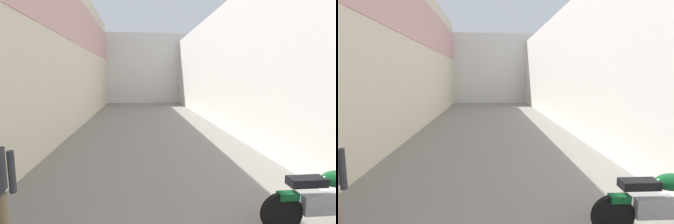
# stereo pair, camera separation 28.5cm
# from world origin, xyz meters

# --- Properties ---
(ground_plane) EXTENTS (39.26, 39.26, 0.00)m
(ground_plane) POSITION_xyz_m (0.00, 9.63, 0.00)
(ground_plane) COLOR gray
(building_left) EXTENTS (0.45, 23.26, 6.51)m
(building_left) POSITION_xyz_m (-3.27, 11.59, 3.29)
(building_left) COLOR beige
(building_left) RESTS_ON ground
(building_right) EXTENTS (0.45, 23.26, 5.22)m
(building_right) POSITION_xyz_m (3.28, 11.63, 2.61)
(building_right) COLOR silver
(building_right) RESTS_ON ground
(building_far_end) EXTENTS (9.15, 2.00, 5.90)m
(building_far_end) POSITION_xyz_m (0.00, 24.26, 2.95)
(building_far_end) COLOR silver
(building_far_end) RESTS_ON ground
(motorcycle_fourth) EXTENTS (1.85, 0.58, 1.04)m
(motorcycle_fourth) POSITION_xyz_m (2.14, 4.32, 0.50)
(motorcycle_fourth) COLOR black
(motorcycle_fourth) RESTS_ON ground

